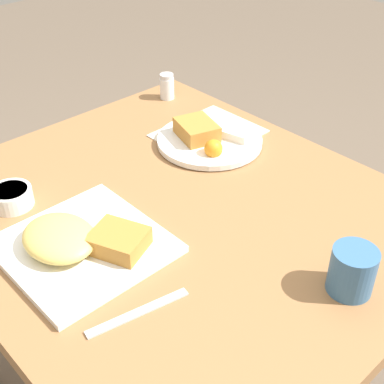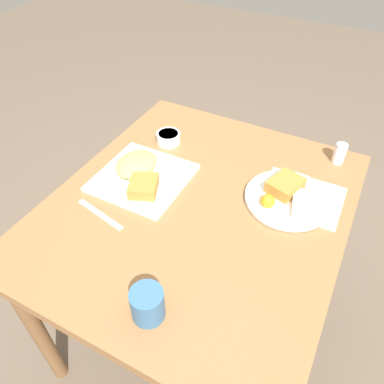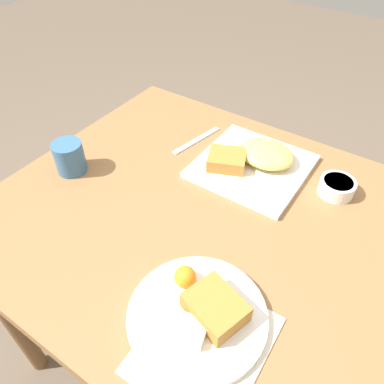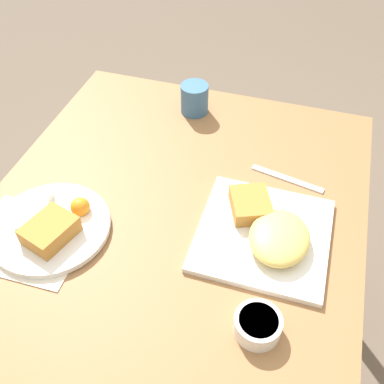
{
  "view_description": "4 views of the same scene",
  "coord_description": "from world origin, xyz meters",
  "px_view_note": "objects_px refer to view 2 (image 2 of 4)",
  "views": [
    {
      "loc": [
        0.67,
        -0.58,
        1.39
      ],
      "look_at": [
        0.01,
        0.04,
        0.74
      ],
      "focal_mm": 50.0,
      "sensor_mm": 36.0,
      "label": 1
    },
    {
      "loc": [
        0.72,
        0.36,
        1.52
      ],
      "look_at": [
        0.0,
        -0.02,
        0.76
      ],
      "focal_mm": 35.0,
      "sensor_mm": 36.0,
      "label": 2
    },
    {
      "loc": [
        -0.33,
        0.53,
        1.36
      ],
      "look_at": [
        0.03,
        -0.0,
        0.76
      ],
      "focal_mm": 35.0,
      "sensor_mm": 36.0,
      "label": 3
    },
    {
      "loc": [
        -0.65,
        -0.25,
        1.49
      ],
      "look_at": [
        0.02,
        -0.04,
        0.76
      ],
      "focal_mm": 42.0,
      "sensor_mm": 36.0,
      "label": 4
    }
  ],
  "objects_px": {
    "plate_oval_far": "(287,196)",
    "salt_shaker": "(339,154)",
    "plate_square_near": "(140,173)",
    "sauce_ramekin": "(168,138)",
    "coffee_mug": "(148,304)",
    "butter_knife": "(100,214)"
  },
  "relations": [
    {
      "from": "plate_oval_far",
      "to": "salt_shaker",
      "type": "distance_m",
      "value": 0.29
    },
    {
      "from": "plate_square_near",
      "to": "salt_shaker",
      "type": "height_order",
      "value": "salt_shaker"
    },
    {
      "from": "plate_oval_far",
      "to": "sauce_ramekin",
      "type": "relative_size",
      "value": 2.97
    },
    {
      "from": "plate_oval_far",
      "to": "salt_shaker",
      "type": "bearing_deg",
      "value": 159.93
    },
    {
      "from": "plate_square_near",
      "to": "coffee_mug",
      "type": "bearing_deg",
      "value": 35.5
    },
    {
      "from": "plate_square_near",
      "to": "butter_knife",
      "type": "xyz_separation_m",
      "value": [
        0.2,
        -0.02,
        -0.02
      ]
    },
    {
      "from": "plate_oval_far",
      "to": "sauce_ramekin",
      "type": "xyz_separation_m",
      "value": [
        -0.1,
        -0.48,
        0.0
      ]
    },
    {
      "from": "butter_knife",
      "to": "plate_square_near",
      "type": "bearing_deg",
      "value": 96.91
    },
    {
      "from": "plate_oval_far",
      "to": "butter_knife",
      "type": "relative_size",
      "value": 1.42
    },
    {
      "from": "butter_knife",
      "to": "coffee_mug",
      "type": "xyz_separation_m",
      "value": [
        0.2,
        0.3,
        0.04
      ]
    },
    {
      "from": "plate_square_near",
      "to": "coffee_mug",
      "type": "xyz_separation_m",
      "value": [
        0.4,
        0.28,
        0.02
      ]
    },
    {
      "from": "sauce_ramekin",
      "to": "salt_shaker",
      "type": "distance_m",
      "value": 0.6
    },
    {
      "from": "plate_square_near",
      "to": "salt_shaker",
      "type": "distance_m",
      "value": 0.68
    },
    {
      "from": "sauce_ramekin",
      "to": "salt_shaker",
      "type": "height_order",
      "value": "salt_shaker"
    },
    {
      "from": "plate_oval_far",
      "to": "sauce_ramekin",
      "type": "distance_m",
      "value": 0.49
    },
    {
      "from": "sauce_ramekin",
      "to": "butter_knife",
      "type": "distance_m",
      "value": 0.41
    },
    {
      "from": "plate_square_near",
      "to": "sauce_ramekin",
      "type": "xyz_separation_m",
      "value": [
        -0.22,
        -0.02,
        -0.0
      ]
    },
    {
      "from": "plate_oval_far",
      "to": "coffee_mug",
      "type": "height_order",
      "value": "coffee_mug"
    },
    {
      "from": "coffee_mug",
      "to": "plate_square_near",
      "type": "bearing_deg",
      "value": -144.5
    },
    {
      "from": "plate_square_near",
      "to": "butter_knife",
      "type": "bearing_deg",
      "value": -4.61
    },
    {
      "from": "salt_shaker",
      "to": "coffee_mug",
      "type": "relative_size",
      "value": 0.85
    },
    {
      "from": "plate_square_near",
      "to": "plate_oval_far",
      "type": "height_order",
      "value": "plate_square_near"
    }
  ]
}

